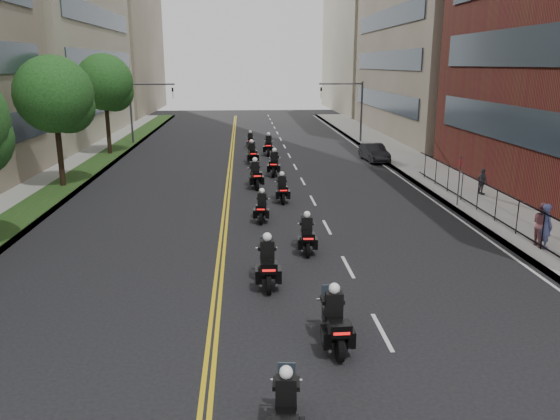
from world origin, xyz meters
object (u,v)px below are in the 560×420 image
(motorcycle_7, at_px, (274,165))
(parked_sedan, at_px, (374,153))
(motorcycle_5, at_px, (282,190))
(pedestrian_a, at_px, (546,226))
(motorcycle_2, at_px, (268,265))
(motorcycle_6, at_px, (255,176))
(motorcycle_10, at_px, (250,141))
(motorcycle_1, at_px, (334,322))
(motorcycle_0, at_px, (286,413))
(motorcycle_3, at_px, (307,236))
(motorcycle_9, at_px, (269,146))
(motorcycle_4, at_px, (262,208))
(pedestrian_b, at_px, (542,224))
(motorcycle_8, at_px, (252,154))
(pedestrian_c, at_px, (482,182))

(motorcycle_7, bearing_deg, parked_sedan, 38.66)
(motorcycle_5, xyz_separation_m, pedestrian_a, (9.68, -8.77, 0.40))
(parked_sedan, bearing_deg, motorcycle_2, -115.76)
(motorcycle_2, height_order, motorcycle_6, motorcycle_6)
(motorcycle_10, distance_m, pedestrian_a, 30.17)
(motorcycle_1, xyz_separation_m, motorcycle_5, (-0.22, 15.61, -0.04))
(motorcycle_0, distance_m, motorcycle_3, 11.23)
(motorcycle_3, bearing_deg, motorcycle_9, 94.18)
(motorcycle_6, bearing_deg, motorcycle_10, 84.71)
(motorcycle_2, bearing_deg, pedestrian_a, 13.51)
(motorcycle_4, bearing_deg, pedestrian_b, -18.60)
(pedestrian_a, bearing_deg, motorcycle_5, 45.93)
(motorcycle_4, relative_size, pedestrian_b, 1.19)
(motorcycle_8, distance_m, pedestrian_a, 23.20)
(motorcycle_1, bearing_deg, motorcycle_3, 87.79)
(pedestrian_b, bearing_deg, pedestrian_a, -180.00)
(motorcycle_0, height_order, motorcycle_7, motorcycle_7)
(motorcycle_10, bearing_deg, motorcycle_8, -91.20)
(motorcycle_5, distance_m, pedestrian_b, 12.89)
(motorcycle_6, height_order, motorcycle_7, motorcycle_6)
(motorcycle_8, relative_size, pedestrian_c, 1.66)
(motorcycle_4, height_order, pedestrian_b, pedestrian_b)
(motorcycle_10, relative_size, parked_sedan, 0.53)
(motorcycle_4, xyz_separation_m, motorcycle_6, (-0.13, 7.11, 0.11))
(motorcycle_5, height_order, parked_sedan, motorcycle_5)
(motorcycle_7, height_order, motorcycle_8, motorcycle_7)
(motorcycle_9, xyz_separation_m, pedestrian_a, (9.64, -24.29, 0.33))
(motorcycle_4, distance_m, pedestrian_a, 12.05)
(motorcycle_1, height_order, parked_sedan, motorcycle_1)
(motorcycle_7, xyz_separation_m, motorcycle_10, (-1.37, 12.14, -0.11))
(motorcycle_0, bearing_deg, pedestrian_c, 62.81)
(motorcycle_0, relative_size, pedestrian_a, 1.18)
(motorcycle_2, bearing_deg, motorcycle_6, 90.28)
(motorcycle_6, height_order, parked_sedan, motorcycle_6)
(motorcycle_4, distance_m, motorcycle_9, 19.19)
(motorcycle_3, distance_m, motorcycle_10, 27.48)
(pedestrian_c, bearing_deg, pedestrian_a, 160.92)
(pedestrian_b, xyz_separation_m, pedestrian_c, (1.41, 8.72, -0.15))
(pedestrian_c, bearing_deg, motorcycle_7, 47.75)
(motorcycle_5, height_order, motorcycle_6, motorcycle_6)
(motorcycle_3, relative_size, motorcycle_8, 0.90)
(motorcycle_9, bearing_deg, motorcycle_5, -86.11)
(motorcycle_4, bearing_deg, motorcycle_7, 89.05)
(motorcycle_3, bearing_deg, pedestrian_c, 41.25)
(motorcycle_7, height_order, pedestrian_b, pedestrian_b)
(motorcycle_1, xyz_separation_m, pedestrian_a, (9.46, 6.84, 0.37))
(motorcycle_0, xyz_separation_m, motorcycle_10, (-0.04, 38.52, -0.01))
(motorcycle_2, distance_m, parked_sedan, 25.17)
(motorcycle_3, distance_m, motorcycle_7, 15.29)
(motorcycle_0, height_order, motorcycle_5, motorcycle_5)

